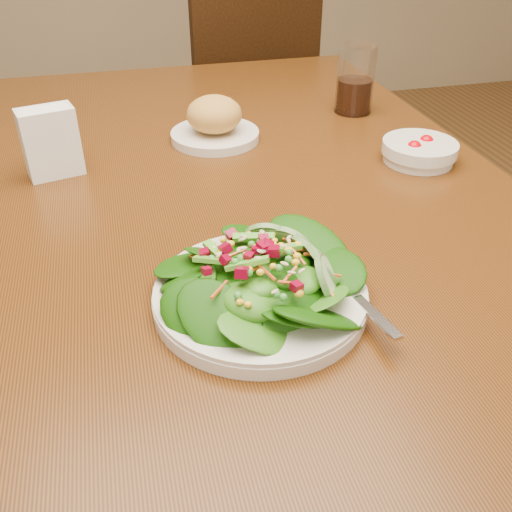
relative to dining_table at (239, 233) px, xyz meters
The scene contains 8 objects.
ground_plane 0.65m from the dining_table, ahead, with size 5.00×5.00×0.00m, color brown.
dining_table is the anchor object (origin of this frame).
chair_far 1.05m from the dining_table, 76.63° to the left, with size 0.50×0.50×0.94m.
salad_plate 0.35m from the dining_table, 96.57° to the right, with size 0.26×0.25×0.07m.
bread_plate 0.23m from the dining_table, 90.89° to the left, with size 0.17×0.17×0.09m.
tomato_bowl 0.35m from the dining_table, ahead, with size 0.13×0.13×0.04m.
drinking_glass 0.44m from the dining_table, 40.20° to the left, with size 0.08×0.08×0.14m.
napkin_holder 0.35m from the dining_table, 160.71° to the left, with size 0.10×0.07×0.11m.
Camera 1 is at (-0.18, -0.84, 1.17)m, focal length 40.00 mm.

